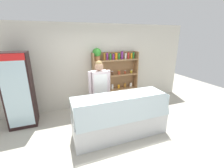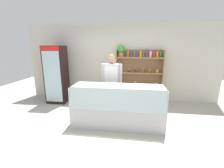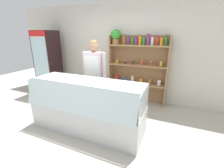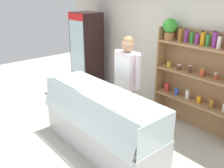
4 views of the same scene
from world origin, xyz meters
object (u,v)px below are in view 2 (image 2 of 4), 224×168
drinks_fridge (56,75)px  shelving_unit (137,71)px  shop_clerk (112,78)px  deli_display_case (117,113)px

drinks_fridge → shelving_unit: shelving_unit is taller
shelving_unit → shop_clerk: shelving_unit is taller
shop_clerk → drinks_fridge: bearing=165.1°
deli_display_case → drinks_fridge: bearing=149.8°
drinks_fridge → shop_clerk: size_ratio=1.14×
deli_display_case → shop_clerk: 1.09m
drinks_fridge → shop_clerk: drinks_fridge is taller
shelving_unit → deli_display_case: size_ratio=0.88×
shelving_unit → deli_display_case: bearing=-105.7°
deli_display_case → shop_clerk: bearing=108.3°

